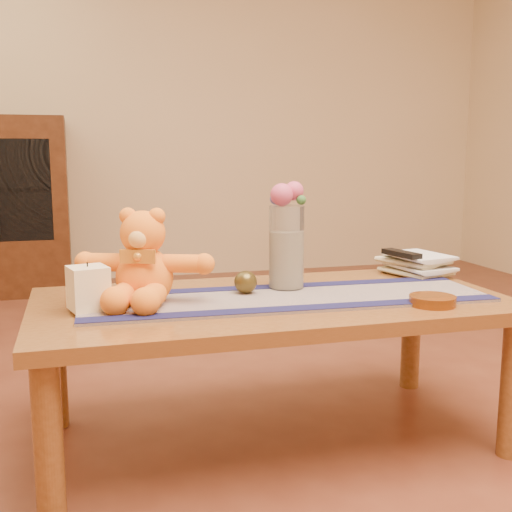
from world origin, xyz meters
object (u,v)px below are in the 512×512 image
object	(u,v)px
bronze_ball	(246,282)
book_bottom	(399,274)
pillar_candle	(88,288)
amber_dish	(432,301)
teddy_bear	(144,258)
glass_vase	(286,247)
tv_remote	(401,254)

from	to	relation	value
bronze_ball	book_bottom	bearing A→B (deg)	12.97
pillar_candle	book_bottom	xyz separation A→B (m)	(1.05, 0.21, -0.06)
pillar_candle	amber_dish	xyz separation A→B (m)	(0.94, -0.19, -0.05)
book_bottom	teddy_bear	bearing A→B (deg)	174.14
pillar_candle	glass_vase	world-z (taller)	glass_vase
glass_vase	tv_remote	xyz separation A→B (m)	(0.45, 0.08, -0.05)
amber_dish	bronze_ball	bearing A→B (deg)	151.31
teddy_bear	glass_vase	distance (m)	0.45
book_bottom	tv_remote	distance (m)	0.08
teddy_bear	book_bottom	distance (m)	0.92
amber_dish	glass_vase	bearing A→B (deg)	137.84
glass_vase	amber_dish	size ratio (longest dim) A/B	1.97
glass_vase	bronze_ball	size ratio (longest dim) A/B	3.74
book_bottom	amber_dish	distance (m)	0.41
bronze_ball	tv_remote	bearing A→B (deg)	12.03
glass_vase	bronze_ball	distance (m)	0.18
book_bottom	amber_dish	world-z (taller)	amber_dish
tv_remote	book_bottom	bearing A→B (deg)	90.00
glass_vase	book_bottom	size ratio (longest dim) A/B	1.17
pillar_candle	amber_dish	bearing A→B (deg)	-11.38
pillar_candle	glass_vase	size ratio (longest dim) A/B	0.45
bronze_ball	amber_dish	world-z (taller)	bronze_ball
teddy_bear	book_bottom	size ratio (longest dim) A/B	1.68
glass_vase	book_bottom	bearing A→B (deg)	11.91
pillar_candle	amber_dish	distance (m)	0.96
teddy_bear	glass_vase	world-z (taller)	glass_vase
glass_vase	bronze_ball	bearing A→B (deg)	-163.80
teddy_bear	bronze_ball	bearing A→B (deg)	24.94
teddy_bear	pillar_candle	xyz separation A→B (m)	(-0.16, -0.05, -0.07)
book_bottom	tv_remote	xyz separation A→B (m)	(0.00, -0.01, 0.07)
glass_vase	book_bottom	distance (m)	0.47
teddy_bear	tv_remote	world-z (taller)	teddy_bear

